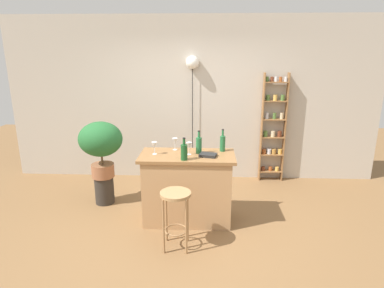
% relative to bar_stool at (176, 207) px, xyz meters
% --- Properties ---
extents(ground, '(12.00, 12.00, 0.00)m').
position_rel_bar_stool_xyz_m(ground, '(0.09, 0.36, -0.52)').
color(ground, brown).
extents(back_wall, '(6.40, 0.10, 2.80)m').
position_rel_bar_stool_xyz_m(back_wall, '(0.09, 2.31, 0.88)').
color(back_wall, '#BCB2A3').
rests_on(back_wall, ground).
extents(kitchen_counter, '(1.23, 0.60, 0.93)m').
position_rel_bar_stool_xyz_m(kitchen_counter, '(0.09, 0.66, -0.05)').
color(kitchen_counter, tan).
rests_on(kitchen_counter, ground).
extents(bar_stool, '(0.35, 0.35, 0.70)m').
position_rel_bar_stool_xyz_m(bar_stool, '(0.00, 0.00, 0.00)').
color(bar_stool, '#997047').
rests_on(bar_stool, ground).
extents(spice_shelf, '(0.41, 0.13, 1.88)m').
position_rel_bar_stool_xyz_m(spice_shelf, '(1.48, 2.17, 0.43)').
color(spice_shelf, olive).
rests_on(spice_shelf, ground).
extents(plant_stool, '(0.28, 0.28, 0.42)m').
position_rel_bar_stool_xyz_m(plant_stool, '(-1.19, 1.12, -0.31)').
color(plant_stool, '#2D2823').
rests_on(plant_stool, ground).
extents(potted_plant, '(0.63, 0.57, 0.83)m').
position_rel_bar_stool_xyz_m(potted_plant, '(-1.19, 1.12, 0.42)').
color(potted_plant, '#935B3D').
rests_on(potted_plant, plant_stool).
extents(bottle_sauce_amber, '(0.07, 0.07, 0.30)m').
position_rel_bar_stool_xyz_m(bottle_sauce_amber, '(0.55, 0.83, 0.52)').
color(bottle_sauce_amber, '#236638').
rests_on(bottle_sauce_amber, kitchen_counter).
extents(bottle_soda_blue, '(0.08, 0.08, 0.28)m').
position_rel_bar_stool_xyz_m(bottle_soda_blue, '(0.07, 0.44, 0.52)').
color(bottle_soda_blue, '#194C23').
rests_on(bottle_soda_blue, kitchen_counter).
extents(bottle_wine_red, '(0.08, 0.08, 0.30)m').
position_rel_bar_stool_xyz_m(bottle_wine_red, '(0.24, 0.72, 0.53)').
color(bottle_wine_red, '#236638').
rests_on(bottle_wine_red, kitchen_counter).
extents(wine_glass_left, '(0.07, 0.07, 0.16)m').
position_rel_bar_stool_xyz_m(wine_glass_left, '(-0.08, 0.85, 0.53)').
color(wine_glass_left, silver).
rests_on(wine_glass_left, kitchen_counter).
extents(wine_glass_center, '(0.07, 0.07, 0.16)m').
position_rel_bar_stool_xyz_m(wine_glass_center, '(0.12, 0.65, 0.53)').
color(wine_glass_center, silver).
rests_on(wine_glass_center, kitchen_counter).
extents(wine_glass_right, '(0.07, 0.07, 0.16)m').
position_rel_bar_stool_xyz_m(wine_glass_right, '(-0.33, 0.65, 0.53)').
color(wine_glass_right, silver).
rests_on(wine_glass_right, kitchen_counter).
extents(cookbook, '(0.24, 0.20, 0.03)m').
position_rel_bar_stool_xyz_m(cookbook, '(0.36, 0.59, 0.43)').
color(cookbook, black).
rests_on(cookbook, kitchen_counter).
extents(pendant_globe_light, '(0.22, 0.22, 2.15)m').
position_rel_bar_stool_xyz_m(pendant_globe_light, '(0.09, 2.20, 1.49)').
color(pendant_globe_light, black).
rests_on(pendant_globe_light, ground).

